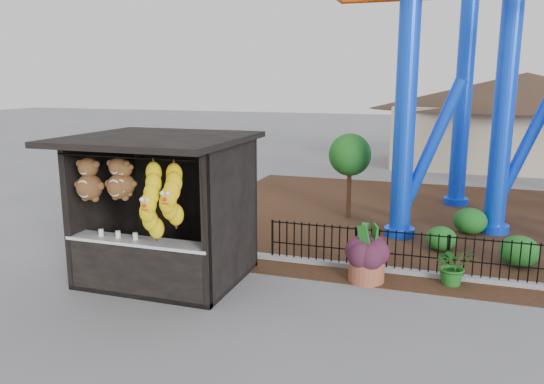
% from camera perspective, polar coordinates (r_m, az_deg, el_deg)
% --- Properties ---
extents(ground, '(120.00, 120.00, 0.00)m').
position_cam_1_polar(ground, '(9.86, 1.16, -13.47)').
color(ground, slate).
rests_on(ground, ground).
extents(mulch_bed, '(18.00, 12.00, 0.02)m').
position_cam_1_polar(mulch_bed, '(17.09, 22.50, -3.30)').
color(mulch_bed, '#331E11').
rests_on(mulch_bed, ground).
extents(curb, '(18.00, 0.18, 0.12)m').
position_cam_1_polar(curb, '(12.32, 23.96, -8.94)').
color(curb, gray).
rests_on(curb, ground).
extents(prize_booth, '(3.50, 3.40, 3.12)m').
position_cam_1_polar(prize_booth, '(11.29, -12.09, -2.11)').
color(prize_booth, black).
rests_on(prize_booth, ground).
extents(terracotta_planter, '(0.97, 0.97, 0.54)m').
position_cam_1_polar(terracotta_planter, '(11.62, 10.12, -8.18)').
color(terracotta_planter, brown).
rests_on(terracotta_planter, ground).
extents(planter_foliage, '(0.70, 0.70, 0.64)m').
position_cam_1_polar(planter_foliage, '(11.43, 10.23, -5.40)').
color(planter_foliage, '#391627').
rests_on(planter_foliage, terracotta_planter).
extents(potted_plant, '(0.98, 0.92, 0.87)m').
position_cam_1_polar(potted_plant, '(11.84, 18.94, -7.44)').
color(potted_plant, '#1B4E17').
rests_on(potted_plant, ground).
extents(landscaping, '(8.58, 3.90, 0.73)m').
position_cam_1_polar(landscaping, '(14.59, 23.71, -4.57)').
color(landscaping, '#195519').
rests_on(landscaping, mulch_bed).
extents(pavilion, '(15.00, 15.00, 4.80)m').
position_cam_1_polar(pavilion, '(28.73, 25.51, 8.46)').
color(pavilion, '#BFAD8C').
rests_on(pavilion, ground).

